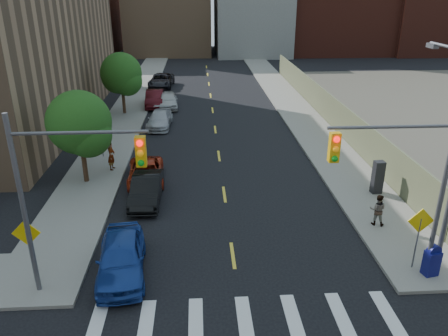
{
  "coord_description": "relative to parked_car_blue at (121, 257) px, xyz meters",
  "views": [
    {
      "loc": [
        -1.34,
        -7.87,
        10.71
      ],
      "look_at": [
        -0.08,
        13.02,
        2.0
      ],
      "focal_mm": 35.0,
      "sensor_mm": 36.0,
      "label": 1
    }
  ],
  "objects": [
    {
      "name": "sidewalk_nw",
      "position": [
        -3.21,
        34.5,
        -0.7
      ],
      "size": [
        3.5,
        73.0,
        0.15
      ],
      "primitive_type": "cube",
      "color": "gray",
      "rests_on": "ground"
    },
    {
      "name": "sidewalk_ne",
      "position": [
        12.29,
        34.5,
        -0.7
      ],
      "size": [
        3.5,
        73.0,
        0.15
      ],
      "primitive_type": "cube",
      "color": "gray",
      "rests_on": "ground"
    },
    {
      "name": "fence_north",
      "position": [
        14.14,
        21.0,
        0.47
      ],
      "size": [
        0.12,
        44.0,
        2.5
      ],
      "primitive_type": "cube",
      "color": "#666E4D",
      "rests_on": "ground"
    },
    {
      "name": "bg_bldg_west",
      "position": [
        -17.46,
        63.0,
        5.22
      ],
      "size": [
        14.0,
        18.0,
        12.0
      ],
      "primitive_type": "cube",
      "color": "#592319",
      "rests_on": "ground"
    },
    {
      "name": "bg_bldg_midwest",
      "position": [
        -1.46,
        65.0,
        6.72
      ],
      "size": [
        14.0,
        16.0,
        15.0
      ],
      "primitive_type": "cube",
      "color": "#8C6B4C",
      "rests_on": "ground"
    },
    {
      "name": "bg_bldg_center",
      "position": [
        12.54,
        63.0,
        4.22
      ],
      "size": [
        12.0,
        16.0,
        10.0
      ],
      "primitive_type": "cube",
      "color": "gray",
      "rests_on": "ground"
    },
    {
      "name": "bg_bldg_east",
      "position": [
        26.54,
        65.0,
        7.22
      ],
      "size": [
        18.0,
        18.0,
        16.0
      ],
      "primitive_type": "cube",
      "color": "#592319",
      "rests_on": "ground"
    },
    {
      "name": "signal_nw",
      "position": [
        -1.45,
        -1.0,
        3.75
      ],
      "size": [
        4.59,
        0.3,
        7.0
      ],
      "color": "#59595E",
      "rests_on": "ground"
    },
    {
      "name": "signal_ne",
      "position": [
        10.52,
        -1.0,
        3.75
      ],
      "size": [
        4.59,
        0.3,
        7.0
      ],
      "color": "#59595E",
      "rests_on": "ground"
    },
    {
      "name": "warn_sign_nw",
      "position": [
        -3.26,
        -0.5,
        1.22
      ],
      "size": [
        1.06,
        0.06,
        2.83
      ],
      "color": "#59595E",
      "rests_on": "ground"
    },
    {
      "name": "warn_sign_ne",
      "position": [
        11.74,
        -0.5,
        1.22
      ],
      "size": [
        1.06,
        0.06,
        2.83
      ],
      "color": "#59595E",
      "rests_on": "ground"
    },
    {
      "name": "warn_sign_midwest",
      "position": [
        -3.26,
        13.0,
        1.22
      ],
      "size": [
        1.06,
        0.06,
        2.83
      ],
      "color": "#59595E",
      "rests_on": "ground"
    },
    {
      "name": "tree_west_near",
      "position": [
        -3.47,
        9.05,
        2.7
      ],
      "size": [
        3.66,
        3.64,
        5.52
      ],
      "color": "#332114",
      "rests_on": "ground"
    },
    {
      "name": "tree_west_far",
      "position": [
        -3.47,
        24.05,
        2.7
      ],
      "size": [
        3.66,
        3.64,
        5.52
      ],
      "color": "#332114",
      "rests_on": "ground"
    },
    {
      "name": "parked_car_blue",
      "position": [
        0.0,
        0.0,
        0.0
      ],
      "size": [
        2.28,
        4.73,
        1.56
      ],
      "primitive_type": "imported",
      "rotation": [
        0.0,
        0.0,
        0.1
      ],
      "color": "navy",
      "rests_on": "ground"
    },
    {
      "name": "parked_car_black",
      "position": [
        0.34,
        6.41,
        -0.07
      ],
      "size": [
        1.57,
        4.35,
        1.43
      ],
      "primitive_type": "imported",
      "rotation": [
        0.0,
        0.0,
        -0.02
      ],
      "color": "black",
      "rests_on": "ground"
    },
    {
      "name": "parked_car_red",
      "position": [
        0.03,
        8.92,
        -0.17
      ],
      "size": [
        2.36,
        4.55,
        1.23
      ],
      "primitive_type": "imported",
      "rotation": [
        0.0,
        0.0,
        0.08
      ],
      "color": "#A12710",
      "rests_on": "ground"
    },
    {
      "name": "parked_car_silver",
      "position": [
        0.03,
        19.99,
        -0.12
      ],
      "size": [
        2.12,
        4.63,
        1.31
      ],
      "primitive_type": "imported",
      "rotation": [
        0.0,
        0.0,
        -0.06
      ],
      "color": "#A8AAB0",
      "rests_on": "ground"
    },
    {
      "name": "parked_car_white",
      "position": [
        0.34,
        26.18,
        -0.02
      ],
      "size": [
        2.09,
        4.54,
        1.51
      ],
      "primitive_type": "imported",
      "rotation": [
        0.0,
        0.0,
        0.07
      ],
      "color": "#BABABA",
      "rests_on": "ground"
    },
    {
      "name": "parked_car_maroon",
      "position": [
        -0.96,
        26.72,
        -0.01
      ],
      "size": [
        1.81,
        4.74,
        1.54
      ],
      "primitive_type": "imported",
      "rotation": [
        0.0,
        0.0,
        0.04
      ],
      "color": "#430D13",
      "rests_on": "ground"
    },
    {
      "name": "parked_car_grey",
      "position": [
        -0.96,
        35.56,
        -0.02
      ],
      "size": [
        2.9,
        5.61,
        1.51
      ],
      "primitive_type": "imported",
      "rotation": [
        0.0,
        0.0,
        -0.07
      ],
      "color": "black",
      "rests_on": "ground"
    },
    {
      "name": "mailbox",
      "position": [
        12.21,
        -1.0,
        0.03
      ],
      "size": [
        0.63,
        0.53,
        1.35
      ],
      "rotation": [
        0.0,
        0.0,
        0.21
      ],
      "color": "#0F125C",
      "rests_on": "sidewalk_ne"
    },
    {
      "name": "payphone",
      "position": [
        12.92,
        6.42,
        0.3
      ],
      "size": [
        0.59,
        0.49,
        1.85
      ],
      "primitive_type": "cube",
      "rotation": [
        0.0,
        0.0,
        0.08
      ],
      "color": "black",
      "rests_on": "sidewalk_ne"
    },
    {
      "name": "pedestrian_west",
      "position": [
        -2.25,
        10.71,
        0.26
      ],
      "size": [
        0.52,
        0.71,
        1.78
      ],
      "primitive_type": "imported",
      "rotation": [
        0.0,
        0.0,
        1.42
      ],
      "color": "gray",
      "rests_on": "sidewalk_nw"
    },
    {
      "name": "pedestrian_east",
      "position": [
        11.59,
        2.99,
        0.15
      ],
      "size": [
        0.92,
        0.83,
        1.55
      ],
      "primitive_type": "imported",
      "rotation": [
        0.0,
        0.0,
        2.76
      ],
      "color": "gray",
      "rests_on": "sidewalk_ne"
    }
  ]
}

